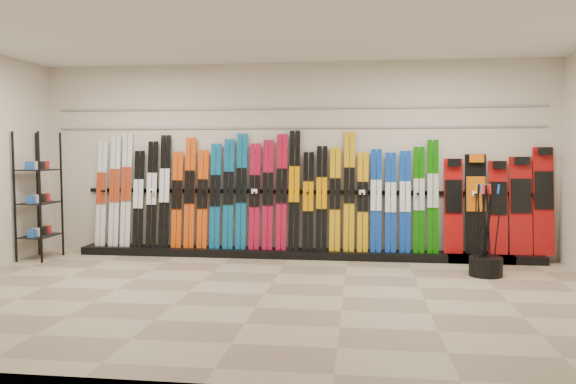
# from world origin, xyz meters

# --- Properties ---
(floor) EXTENTS (8.00, 8.00, 0.00)m
(floor) POSITION_xyz_m (0.00, 0.00, 0.00)
(floor) COLOR gray
(floor) RESTS_ON ground
(back_wall) EXTENTS (8.00, 0.00, 8.00)m
(back_wall) POSITION_xyz_m (0.00, 2.50, 1.50)
(back_wall) COLOR beige
(back_wall) RESTS_ON floor
(ceiling) EXTENTS (8.00, 8.00, 0.00)m
(ceiling) POSITION_xyz_m (0.00, 0.00, 3.00)
(ceiling) COLOR silver
(ceiling) RESTS_ON back_wall
(ski_rack_base) EXTENTS (8.00, 0.40, 0.12)m
(ski_rack_base) POSITION_xyz_m (0.22, 2.28, 0.06)
(ski_rack_base) COLOR black
(ski_rack_base) RESTS_ON floor
(skis) EXTENTS (5.37, 0.24, 1.83)m
(skis) POSITION_xyz_m (-0.48, 2.33, 0.95)
(skis) COLOR silver
(skis) RESTS_ON ski_rack_base
(snowboards) EXTENTS (1.56, 0.24, 1.57)m
(snowboards) POSITION_xyz_m (3.12, 2.35, 0.85)
(snowboards) COLOR #990C0C
(snowboards) RESTS_ON ski_rack_base
(accessory_rack) EXTENTS (0.40, 0.60, 1.92)m
(accessory_rack) POSITION_xyz_m (-3.75, 1.70, 0.96)
(accessory_rack) COLOR black
(accessory_rack) RESTS_ON floor
(pole_bin) EXTENTS (0.43, 0.43, 0.25)m
(pole_bin) POSITION_xyz_m (2.71, 1.31, 0.12)
(pole_bin) COLOR black
(pole_bin) RESTS_ON floor
(ski_poles) EXTENTS (0.35, 0.30, 1.18)m
(ski_poles) POSITION_xyz_m (2.68, 1.32, 0.61)
(ski_poles) COLOR black
(ski_poles) RESTS_ON pole_bin
(slatwall_rail_0) EXTENTS (7.60, 0.02, 0.03)m
(slatwall_rail_0) POSITION_xyz_m (0.00, 2.48, 2.00)
(slatwall_rail_0) COLOR gray
(slatwall_rail_0) RESTS_ON back_wall
(slatwall_rail_1) EXTENTS (7.60, 0.02, 0.03)m
(slatwall_rail_1) POSITION_xyz_m (0.00, 2.48, 2.30)
(slatwall_rail_1) COLOR gray
(slatwall_rail_1) RESTS_ON back_wall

